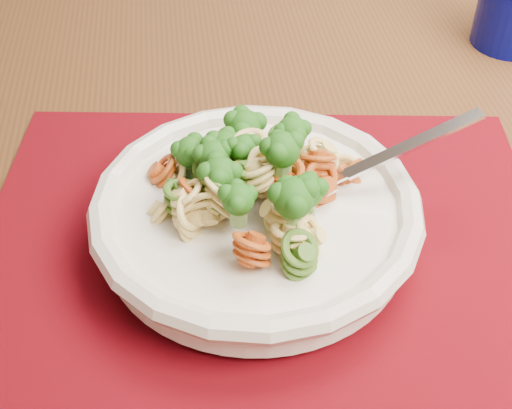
{
  "coord_description": "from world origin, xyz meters",
  "views": [
    {
      "loc": [
        -0.61,
        -0.21,
        1.13
      ],
      "look_at": [
        -0.59,
        0.18,
        0.77
      ],
      "focal_mm": 50.0,
      "sensor_mm": 36.0,
      "label": 1
    }
  ],
  "objects": [
    {
      "name": "placemat",
      "position": [
        -0.58,
        0.18,
        0.73
      ],
      "size": [
        0.47,
        0.38,
        0.0
      ],
      "primitive_type": "cube",
      "rotation": [
        0.0,
        0.0,
        -0.09
      ],
      "color": "#640410",
      "rests_on": "dining_table"
    },
    {
      "name": "pasta_broccoli_heap",
      "position": [
        -0.59,
        0.18,
        0.78
      ],
      "size": [
        0.21,
        0.21,
        0.06
      ],
      "primitive_type": null,
      "color": "#EDC675",
      "rests_on": "pasta_bowl"
    },
    {
      "name": "dining_table",
      "position": [
        -0.64,
        0.31,
        0.62
      ],
      "size": [
        1.35,
        0.91,
        0.73
      ],
      "rotation": [
        0.0,
        0.0,
        0.05
      ],
      "color": "#552E18",
      "rests_on": "ground"
    },
    {
      "name": "pasta_bowl",
      "position": [
        -0.59,
        0.18,
        0.76
      ],
      "size": [
        0.25,
        0.25,
        0.05
      ],
      "color": "silver",
      "rests_on": "placemat"
    },
    {
      "name": "fork",
      "position": [
        -0.54,
        0.19,
        0.77
      ],
      "size": [
        0.18,
        0.06,
        0.08
      ],
      "primitive_type": null,
      "rotation": [
        0.0,
        -0.35,
        0.19
      ],
      "color": "silver",
      "rests_on": "pasta_bowl"
    }
  ]
}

